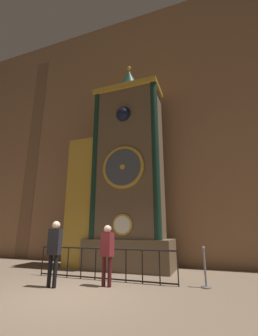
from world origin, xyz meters
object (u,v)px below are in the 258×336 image
(clock_tower, at_px, (120,175))
(visitor_far, at_px, (107,249))
(stanchion_post, at_px, (205,274))
(visitor_near, at_px, (54,246))

(clock_tower, distance_m, visitor_far, 3.99)
(visitor_far, height_order, stanchion_post, visitor_far)
(visitor_far, bearing_deg, clock_tower, 119.61)
(visitor_far, bearing_deg, visitor_near, -141.57)
(visitor_far, xyz_separation_m, stanchion_post, (2.60, 0.81, -0.65))
(clock_tower, xyz_separation_m, stanchion_post, (3.33, -1.91, -3.47))
(visitor_near, relative_size, stanchion_post, 1.65)
(clock_tower, distance_m, stanchion_post, 5.18)
(visitor_near, bearing_deg, clock_tower, 72.44)
(clock_tower, bearing_deg, visitor_far, -74.86)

